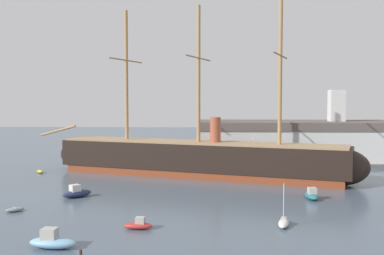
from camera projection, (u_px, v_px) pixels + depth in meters
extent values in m
cube|color=brown|center=(198.00, 173.00, 85.45)|extent=(51.31, 23.73, 1.34)
cube|color=black|center=(198.00, 156.00, 85.26)|extent=(53.45, 24.72, 4.79)
ellipsoid|color=black|center=(84.00, 154.00, 94.01)|extent=(11.47, 9.95, 6.14)
ellipsoid|color=black|center=(340.00, 167.00, 76.60)|extent=(11.47, 9.95, 6.14)
cube|color=#9E7F5B|center=(199.00, 142.00, 85.10)|extent=(52.23, 23.77, 0.29)
cylinder|color=#A37A4C|center=(126.00, 76.00, 89.53)|extent=(0.67, 0.67, 24.92)
cylinder|color=#A37A4C|center=(126.00, 60.00, 89.35)|extent=(4.36, 12.30, 0.27)
cylinder|color=#A37A4C|center=(199.00, 75.00, 84.33)|extent=(0.67, 0.67, 24.92)
cylinder|color=#A37A4C|center=(199.00, 58.00, 84.14)|extent=(4.36, 12.30, 0.27)
cylinder|color=#A37A4C|center=(280.00, 73.00, 79.13)|extent=(0.67, 0.67, 24.92)
cylinder|color=#A37A4C|center=(280.00, 55.00, 78.94)|extent=(4.36, 12.30, 0.27)
cylinder|color=#A37A4C|center=(58.00, 131.00, 95.84)|extent=(8.20, 3.16, 2.55)
cylinder|color=#9E4C33|center=(215.00, 130.00, 83.82)|extent=(1.92, 1.92, 4.79)
ellipsoid|color=#7FB2D6|center=(53.00, 243.00, 44.40)|extent=(4.78, 2.34, 1.08)
cube|color=#B2ADA3|center=(49.00, 234.00, 44.39)|extent=(1.52, 1.38, 1.08)
ellipsoid|color=#B22D28|center=(138.00, 226.00, 50.95)|extent=(3.25, 1.49, 0.74)
cube|color=#B2ADA3|center=(140.00, 220.00, 50.89)|extent=(1.02, 0.91, 0.74)
ellipsoid|color=gray|center=(15.00, 210.00, 58.80)|extent=(2.47, 2.16, 0.55)
cube|color=beige|center=(15.00, 208.00, 58.78)|extent=(0.67, 0.82, 0.08)
ellipsoid|color=silver|center=(284.00, 223.00, 52.11)|extent=(1.94, 3.91, 0.71)
cube|color=#B2ADA3|center=(284.00, 219.00, 52.26)|extent=(0.81, 1.05, 0.38)
cylinder|color=silver|center=(284.00, 202.00, 51.78)|extent=(0.09, 0.09, 4.32)
ellipsoid|color=#1E284C|center=(77.00, 194.00, 67.43)|extent=(4.51, 4.39, 1.04)
cube|color=beige|center=(75.00, 188.00, 67.18)|extent=(1.81, 1.81, 1.04)
ellipsoid|color=#236670|center=(311.00, 196.00, 66.14)|extent=(1.94, 4.15, 0.94)
cube|color=#B2ADA3|center=(312.00, 191.00, 65.82)|extent=(1.17, 1.30, 0.94)
ellipsoid|color=gold|center=(40.00, 171.00, 89.39)|extent=(2.30, 2.65, 0.59)
cube|color=beige|center=(40.00, 170.00, 89.38)|extent=(0.88, 0.71, 0.09)
ellipsoid|color=#B22D28|center=(340.00, 180.00, 79.43)|extent=(2.92, 2.61, 0.65)
cube|color=beige|center=(340.00, 179.00, 79.42)|extent=(0.81, 0.97, 0.10)
ellipsoid|color=#236670|center=(198.00, 168.00, 93.70)|extent=(3.63, 2.87, 0.79)
cube|color=beige|center=(197.00, 164.00, 93.79)|extent=(1.34, 1.30, 0.79)
cube|color=#565659|center=(315.00, 161.00, 103.82)|extent=(56.09, 18.18, 0.80)
cube|color=silver|center=(316.00, 144.00, 103.59)|extent=(50.99, 15.15, 6.62)
cube|color=#5B514C|center=(316.00, 125.00, 103.33)|extent=(52.01, 15.46, 1.82)
cube|color=silver|center=(336.00, 106.00, 102.89)|extent=(3.20, 3.20, 6.93)
ellipsoid|color=silver|center=(253.00, 139.00, 54.06)|extent=(0.31, 0.30, 0.11)
sphere|color=silver|center=(252.00, 139.00, 54.20)|extent=(0.09, 0.09, 0.09)
cube|color=#ADA89E|center=(251.00, 139.00, 53.84)|extent=(0.45, 0.46, 0.12)
cube|color=#ADA89E|center=(255.00, 138.00, 54.28)|extent=(0.45, 0.46, 0.12)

